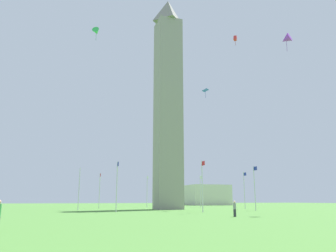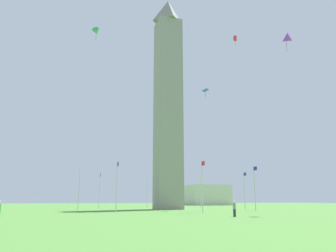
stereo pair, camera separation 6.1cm
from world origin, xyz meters
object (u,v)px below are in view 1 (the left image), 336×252
(flagpole_se, at_px, (200,190))
(distant_building, at_px, (199,195))
(flagpole_ne, at_px, (255,186))
(person_gray_shirt, at_px, (235,209))
(flagpole_s, at_px, (147,190))
(flagpole_n, at_px, (202,183))
(flagpole_nw, at_px, (117,184))
(kite_purple_delta, at_px, (286,39))
(kite_blue_diamond, at_px, (205,91))
(flagpole_w, at_px, (79,186))
(flagpole_sw, at_px, (100,189))
(obelisk_monument, at_px, (168,98))
(kite_red_box, at_px, (235,38))
(kite_green_delta, at_px, (96,32))
(flagpole_e, at_px, (244,188))

(flagpole_se, xyz_separation_m, distant_building, (-42.72, 17.35, -0.70))
(flagpole_ne, distance_m, person_gray_shirt, 22.70)
(flagpole_s, bearing_deg, flagpole_se, 67.50)
(flagpole_n, xyz_separation_m, flagpole_nw, (-4.92, -11.88, 0.00))
(kite_purple_delta, distance_m, distant_building, 84.13)
(kite_blue_diamond, bearing_deg, flagpole_w, -106.45)
(flagpole_sw, bearing_deg, obelisk_monument, 45.15)
(obelisk_monument, height_order, kite_red_box, obelisk_monument)
(kite_blue_diamond, height_order, distant_building, kite_blue_diamond)
(flagpole_w, bearing_deg, flagpole_nw, 22.50)
(flagpole_ne, distance_m, kite_red_box, 25.47)
(kite_green_delta, bearing_deg, flagpole_sw, 169.35)
(kite_green_delta, bearing_deg, kite_blue_diamond, 97.59)
(obelisk_monument, distance_m, distant_building, 64.71)
(flagpole_n, xyz_separation_m, flagpole_w, (-16.80, -16.80, 0.00))
(flagpole_sw, xyz_separation_m, kite_blue_diamond, (18.46, 17.37, 18.27))
(kite_red_box, bearing_deg, person_gray_shirt, -33.40)
(kite_blue_diamond, bearing_deg, kite_green_delta, -82.41)
(person_gray_shirt, bearing_deg, distant_building, -50.03)
(flagpole_w, distance_m, person_gray_shirt, 33.36)
(kite_green_delta, bearing_deg, kite_purple_delta, 60.41)
(flagpole_w, relative_size, distant_building, 0.28)
(flagpole_n, distance_m, kite_red_box, 25.37)
(person_gray_shirt, distance_m, kite_blue_diamond, 32.44)
(flagpole_e, distance_m, flagpole_se, 12.86)
(flagpole_ne, height_order, kite_red_box, kite_red_box)
(flagpole_n, bearing_deg, kite_blue_diamond, 151.75)
(kite_green_delta, bearing_deg, obelisk_monument, 120.86)
(flagpole_ne, height_order, kite_purple_delta, kite_purple_delta)
(flagpole_ne, bearing_deg, flagpole_s, -157.50)
(kite_red_box, relative_size, distant_building, 0.07)
(flagpole_ne, height_order, kite_blue_diamond, kite_blue_diamond)
(person_gray_shirt, bearing_deg, flagpole_ne, -67.49)
(flagpole_s, height_order, flagpole_w, same)
(kite_blue_diamond, bearing_deg, flagpole_e, 120.19)
(flagpole_sw, bearing_deg, flagpole_n, 22.50)
(flagpole_sw, relative_size, kite_blue_diamond, 4.36)
(flagpole_nw, bearing_deg, flagpole_se, 135.00)
(flagpole_s, xyz_separation_m, distant_building, (-37.80, 29.22, -0.70))
(flagpole_e, height_order, flagpole_sw, same)
(flagpole_ne, xyz_separation_m, flagpole_w, (-11.88, -28.67, 0.00))
(flagpole_s, relative_size, flagpole_sw, 1.00)
(flagpole_sw, distance_m, distant_building, 59.29)
(obelisk_monument, bearing_deg, flagpole_e, 89.78)
(flagpole_ne, height_order, flagpole_s, same)
(flagpole_ne, distance_m, kite_purple_delta, 24.61)
(kite_blue_diamond, bearing_deg, flagpole_se, 160.91)
(flagpole_e, relative_size, kite_blue_diamond, 4.36)
(flagpole_ne, relative_size, kite_red_box, 4.17)
(obelisk_monument, height_order, flagpole_se, obelisk_monument)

